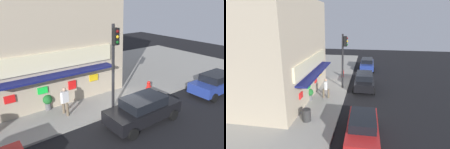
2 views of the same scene
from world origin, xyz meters
TOP-DOWN VIEW (x-y plane):
  - ground_plane at (0.00, 0.00)m, footprint 49.81×49.81m
  - sidewalk at (0.00, 6.27)m, footprint 33.21×12.54m
  - corner_building at (-3.21, 7.75)m, footprint 10.42×10.70m
  - traffic_light at (-0.58, 0.44)m, footprint 0.32×0.58m
  - fire_hydrant at (3.04, 1.03)m, footprint 0.52×0.28m
  - pedestrian at (-3.33, 1.59)m, footprint 0.56×0.60m
  - potted_plant_by_doorway at (-3.95, 2.83)m, footprint 0.60×0.60m
  - parked_car_blue at (7.21, -1.77)m, footprint 4.42×1.99m
  - parked_car_black at (-0.02, -1.58)m, footprint 4.53×2.10m

SIDE VIEW (x-z plane):
  - ground_plane at x=0.00m, z-range 0.00..0.00m
  - sidewalk at x=0.00m, z-range 0.00..0.14m
  - fire_hydrant at x=3.04m, z-range 0.12..0.99m
  - potted_plant_by_doorway at x=-3.95m, z-range 0.22..1.20m
  - parked_car_blue at x=7.21m, z-range 0.03..1.58m
  - parked_car_black at x=-0.02m, z-range 0.03..1.60m
  - pedestrian at x=-3.33m, z-range 0.22..1.94m
  - traffic_light at x=-0.58m, z-range 0.87..6.13m
  - corner_building at x=-3.21m, z-range 0.13..8.33m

